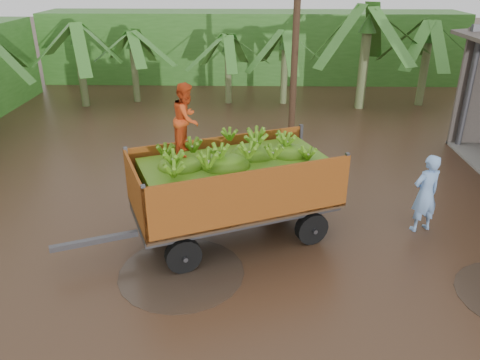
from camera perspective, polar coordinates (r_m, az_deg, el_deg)
ground at (r=11.74m, az=11.14°, el=-5.53°), size 100.00×100.00×0.00m
hedge_north at (r=26.30m, az=1.45°, el=15.96°), size 22.00×3.00×3.60m
banana_trailer at (r=10.53m, az=-0.77°, el=-0.27°), size 6.27×3.78×3.64m
man_blue at (r=11.76m, az=21.68°, el=-1.54°), size 0.82×0.68×1.94m
utility_pole at (r=16.77m, az=6.91°, el=18.91°), size 1.20×0.24×8.22m
banana_plants at (r=16.78m, az=-10.41°, el=10.90°), size 24.94×20.76×4.42m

